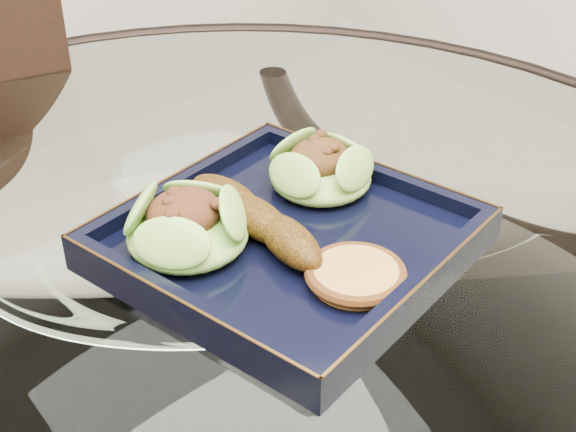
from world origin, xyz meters
TOP-DOWN VIEW (x-y plane):
  - dining_table at (-0.00, -0.00)m, footprint 1.13×1.13m
  - navy_plate at (0.04, -0.06)m, footprint 0.32×0.32m
  - lettuce_wrap_left at (-0.04, -0.02)m, footprint 0.13×0.13m
  - lettuce_wrap_right at (0.11, -0.01)m, footprint 0.11×0.11m
  - roasted_plantain at (0.02, -0.04)m, footprint 0.04×0.17m
  - crumb_patty at (0.04, -0.14)m, footprint 0.08×0.08m

SIDE VIEW (x-z plane):
  - dining_table at x=0.00m, z-range 0.21..0.98m
  - navy_plate at x=0.04m, z-range 0.76..0.78m
  - crumb_patty at x=0.04m, z-range 0.78..0.80m
  - roasted_plantain at x=0.02m, z-range 0.78..0.81m
  - lettuce_wrap_right at x=0.11m, z-range 0.78..0.82m
  - lettuce_wrap_left at x=-0.04m, z-range 0.78..0.82m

